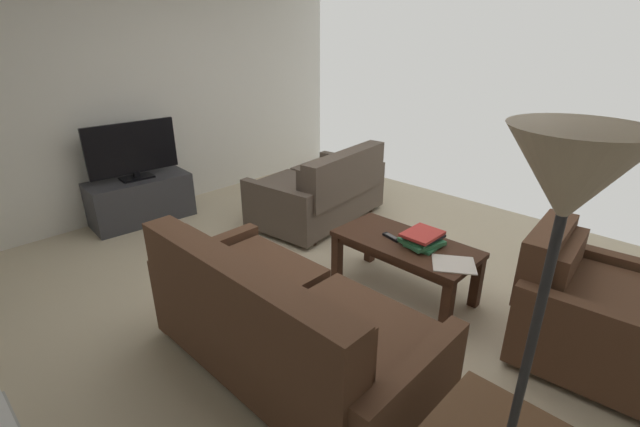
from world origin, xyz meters
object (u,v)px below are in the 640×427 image
(loveseat_near, at_px, (322,191))
(flat_tv, at_px, (132,150))
(sofa_main, at_px, (281,324))
(floor_lamp, at_px, (560,225))
(armchair_side, at_px, (592,310))
(tv_stand, at_px, (141,200))
(loose_magazine, at_px, (454,264))
(book_stack, at_px, (423,239))
(tv_remote, at_px, (391,237))
(coffee_table, at_px, (405,250))

(loveseat_near, height_order, flat_tv, flat_tv)
(sofa_main, xyz_separation_m, floor_lamp, (-1.33, 0.18, 1.11))
(loveseat_near, bearing_deg, armchair_side, 171.42)
(sofa_main, height_order, floor_lamp, floor_lamp)
(tv_stand, bearing_deg, loose_magazine, -167.69)
(book_stack, distance_m, tv_remote, 0.25)
(armchair_side, distance_m, loose_magazine, 0.85)
(floor_lamp, height_order, tv_stand, floor_lamp)
(sofa_main, distance_m, floor_lamp, 1.74)
(sofa_main, height_order, loose_magazine, sofa_main)
(tv_stand, bearing_deg, coffee_table, -164.49)
(book_stack, bearing_deg, floor_lamp, 129.44)
(sofa_main, relative_size, armchair_side, 1.89)
(coffee_table, xyz_separation_m, loose_magazine, (-0.44, 0.07, 0.08))
(flat_tv, bearing_deg, loveseat_near, -135.72)
(book_stack, distance_m, loose_magazine, 0.33)
(coffee_table, relative_size, loose_magazine, 3.83)
(coffee_table, bearing_deg, sofa_main, 89.95)
(coffee_table, distance_m, tv_stand, 2.95)
(armchair_side, distance_m, book_stack, 1.14)
(tv_stand, bearing_deg, armchair_side, -166.78)
(floor_lamp, bearing_deg, flat_tv, -8.84)
(flat_tv, bearing_deg, sofa_main, 170.55)
(armchair_side, bearing_deg, coffee_table, 7.86)
(floor_lamp, distance_m, tv_remote, 2.26)
(flat_tv, bearing_deg, armchair_side, -166.77)
(floor_lamp, bearing_deg, sofa_main, -7.53)
(floor_lamp, height_order, loose_magazine, floor_lamp)
(coffee_table, bearing_deg, book_stack, -167.77)
(flat_tv, height_order, tv_remote, flat_tv)
(tv_remote, height_order, loose_magazine, tv_remote)
(sofa_main, xyz_separation_m, coffee_table, (-0.00, -1.26, 0.01))
(loose_magazine, bearing_deg, floor_lamp, -0.31)
(sofa_main, distance_m, tv_stand, 2.88)
(flat_tv, bearing_deg, floor_lamp, 171.16)
(sofa_main, bearing_deg, coffee_table, -90.05)
(sofa_main, bearing_deg, flat_tv, -9.45)
(coffee_table, relative_size, floor_lamp, 0.63)
(floor_lamp, xyz_separation_m, loose_magazine, (0.89, -1.37, -1.03))
(loveseat_near, bearing_deg, sofa_main, 128.03)
(coffee_table, xyz_separation_m, tv_stand, (2.84, 0.79, -0.13))
(coffee_table, height_order, loose_magazine, loose_magazine)
(sofa_main, xyz_separation_m, tv_stand, (2.84, -0.47, -0.13))
(coffee_table, bearing_deg, armchair_side, -172.14)
(sofa_main, distance_m, armchair_side, 1.90)
(floor_lamp, relative_size, flat_tv, 1.89)
(sofa_main, height_order, armchair_side, sofa_main)
(armchair_side, bearing_deg, tv_remote, 8.58)
(coffee_table, height_order, tv_stand, tv_stand)
(book_stack, relative_size, tv_remote, 1.99)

